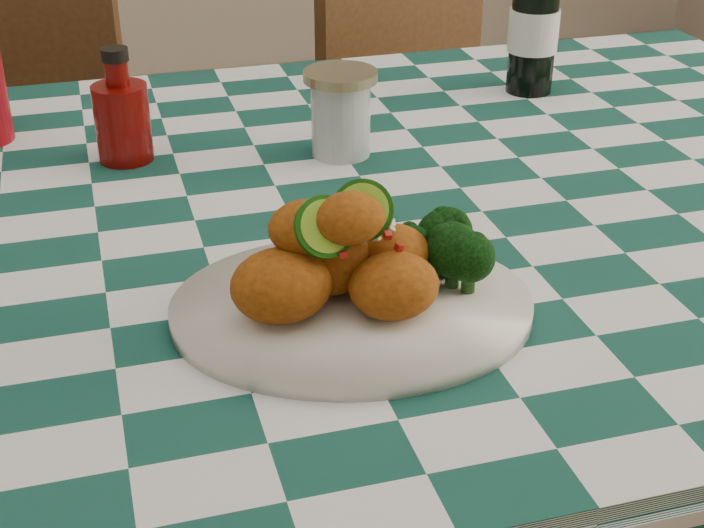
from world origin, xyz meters
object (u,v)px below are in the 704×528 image
object	(u,v)px
dining_table	(297,481)
ketchup_bottle	(121,105)
wooden_chair_left	(4,242)
wooden_chair_right	(454,203)
plate	(352,309)
beer_bottle	(535,9)
fried_chicken_pile	(346,248)
mason_jar	(341,113)

from	to	relation	value
dining_table	ketchup_bottle	bearing A→B (deg)	129.57
wooden_chair_left	wooden_chair_right	size ratio (longest dim) A/B	1.04
plate	ketchup_bottle	world-z (taller)	ketchup_bottle
ketchup_bottle	beer_bottle	size ratio (longest dim) A/B	0.58
plate	fried_chicken_pile	world-z (taller)	fried_chicken_pile
beer_bottle	plate	bearing A→B (deg)	-128.43
ketchup_bottle	beer_bottle	world-z (taller)	beer_bottle
plate	fried_chicken_pile	size ratio (longest dim) A/B	1.97
wooden_chair_right	beer_bottle	bearing A→B (deg)	-117.57
dining_table	wooden_chair_right	world-z (taller)	wooden_chair_right
beer_bottle	wooden_chair_right	distance (m)	0.61
mason_jar	wooden_chair_right	world-z (taller)	mason_jar
mason_jar	beer_bottle	world-z (taller)	beer_bottle
dining_table	wooden_chair_right	xyz separation A→B (m)	(0.48, 0.67, 0.03)
beer_bottle	wooden_chair_right	xyz separation A→B (m)	(0.05, 0.38, -0.48)
fried_chicken_pile	wooden_chair_right	distance (m)	1.11
mason_jar	wooden_chair_right	distance (m)	0.77
fried_chicken_pile	mason_jar	size ratio (longest dim) A/B	1.56
mason_jar	wooden_chair_right	bearing A→B (deg)	54.79
dining_table	wooden_chair_left	distance (m)	0.80
ketchup_bottle	mason_jar	xyz separation A→B (m)	(0.26, -0.06, -0.02)
ketchup_bottle	beer_bottle	bearing A→B (deg)	9.66
dining_table	fried_chicken_pile	bearing A→B (deg)	-89.58
dining_table	beer_bottle	xyz separation A→B (m)	(0.43, 0.29, 0.51)
dining_table	beer_bottle	distance (m)	0.73
mason_jar	wooden_chair_left	xyz separation A→B (m)	(-0.47, 0.57, -0.40)
beer_bottle	ketchup_bottle	bearing A→B (deg)	-170.34
mason_jar	beer_bottle	distance (m)	0.37
plate	wooden_chair_left	distance (m)	1.08
ketchup_bottle	wooden_chair_left	xyz separation A→B (m)	(-0.21, 0.51, -0.41)
plate	mason_jar	xyz separation A→B (m)	(0.09, 0.37, 0.04)
wooden_chair_right	wooden_chair_left	bearing A→B (deg)	157.55
beer_bottle	wooden_chair_right	bearing A→B (deg)	82.50
wooden_chair_right	dining_table	bearing A→B (deg)	-145.45
fried_chicken_pile	ketchup_bottle	distance (m)	0.46
ketchup_bottle	wooden_chair_left	size ratio (longest dim) A/B	0.16
beer_bottle	wooden_chair_left	xyz separation A→B (m)	(-0.80, 0.41, -0.46)
fried_chicken_pile	wooden_chair_right	size ratio (longest dim) A/B	0.20
ketchup_bottle	wooden_chair_left	world-z (taller)	ketchup_bottle
plate	wooden_chair_right	size ratio (longest dim) A/B	0.38
mason_jar	dining_table	bearing A→B (deg)	-126.03
plate	wooden_chair_left	world-z (taller)	wooden_chair_left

